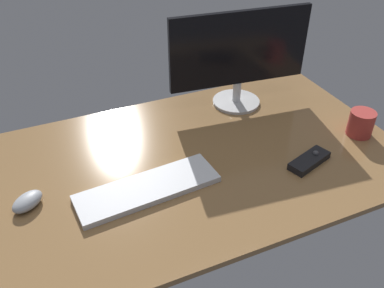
% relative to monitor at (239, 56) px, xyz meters
% --- Properties ---
extents(desk, '(1.40, 0.84, 0.02)m').
position_rel_monitor_xyz_m(desk, '(-0.30, -0.27, -0.22)').
color(desk, olive).
rests_on(desk, ground).
extents(monitor, '(0.55, 0.19, 0.38)m').
position_rel_monitor_xyz_m(monitor, '(0.00, 0.00, 0.00)').
color(monitor, silver).
rests_on(monitor, desk).
extents(keyboard, '(0.45, 0.17, 0.02)m').
position_rel_monitor_xyz_m(keyboard, '(-0.50, -0.36, -0.20)').
color(keyboard, silver).
rests_on(keyboard, desk).
extents(computer_mouse, '(0.12, 0.11, 0.04)m').
position_rel_monitor_xyz_m(computer_mouse, '(-0.84, -0.28, -0.19)').
color(computer_mouse, '#999EA5').
rests_on(computer_mouse, desk).
extents(media_remote, '(0.17, 0.10, 0.04)m').
position_rel_monitor_xyz_m(media_remote, '(0.03, -0.45, -0.19)').
color(media_remote, black).
rests_on(media_remote, desk).
extents(coffee_mug, '(0.09, 0.09, 0.09)m').
position_rel_monitor_xyz_m(coffee_mug, '(0.30, -0.38, -0.16)').
color(coffee_mug, '#B23833').
rests_on(coffee_mug, desk).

